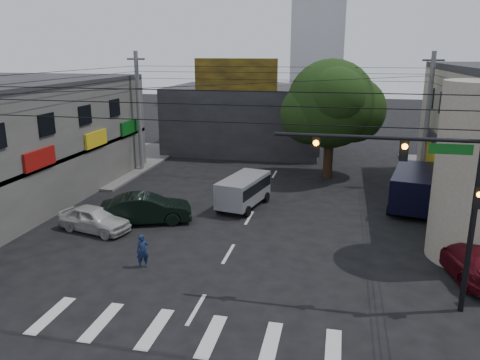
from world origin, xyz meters
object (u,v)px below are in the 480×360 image
(utility_pole_far_right, at_px, (427,121))
(navy_van, at_px, (413,189))
(utility_pole_far_left, at_px, (139,113))
(maroon_sedan, at_px, (471,260))
(traffic_officer, at_px, (143,251))
(white_compact, at_px, (94,219))
(silver_minivan, at_px, (243,192))
(traffic_gantry, at_px, (426,181))
(dark_sedan, at_px, (146,209))
(street_tree, at_px, (331,104))

(utility_pole_far_right, height_order, navy_van, utility_pole_far_right)
(utility_pole_far_left, relative_size, maroon_sedan, 1.73)
(traffic_officer, bearing_deg, navy_van, 9.56)
(utility_pole_far_right, bearing_deg, maroon_sedan, -90.00)
(navy_van, bearing_deg, white_compact, 125.64)
(silver_minivan, bearing_deg, navy_van, -65.86)
(traffic_gantry, relative_size, utility_pole_far_left, 0.78)
(utility_pole_far_left, height_order, navy_van, utility_pole_far_left)
(maroon_sedan, bearing_deg, traffic_officer, -2.44)
(dark_sedan, relative_size, traffic_officer, 3.45)
(dark_sedan, relative_size, maroon_sedan, 0.98)
(utility_pole_far_right, xyz_separation_m, silver_minivan, (-11.22, -7.16, -3.66))
(maroon_sedan, bearing_deg, white_compact, -15.46)
(traffic_gantry, height_order, dark_sedan, traffic_gantry)
(dark_sedan, xyz_separation_m, white_compact, (-2.18, -1.75, -0.13))
(street_tree, relative_size, white_compact, 2.04)
(utility_pole_far_left, xyz_separation_m, traffic_officer, (7.17, -16.14, -3.85))
(white_compact, height_order, maroon_sedan, maroon_sedan)
(navy_van, xyz_separation_m, traffic_officer, (-12.58, -11.11, -0.40))
(traffic_gantry, distance_m, silver_minivan, 13.60)
(utility_pole_far_left, relative_size, dark_sedan, 1.77)
(street_tree, distance_m, silver_minivan, 10.46)
(dark_sedan, height_order, navy_van, navy_van)
(dark_sedan, relative_size, navy_van, 0.86)
(utility_pole_far_right, height_order, dark_sedan, utility_pole_far_right)
(utility_pole_far_left, distance_m, traffic_officer, 18.08)
(utility_pole_far_left, distance_m, white_compact, 13.61)
(utility_pole_far_left, bearing_deg, traffic_gantry, -42.86)
(traffic_gantry, xyz_separation_m, silver_minivan, (-8.55, 9.84, -3.89))
(maroon_sedan, relative_size, silver_minivan, 1.14)
(traffic_gantry, bearing_deg, navy_van, 83.17)
(utility_pole_far_left, height_order, white_compact, utility_pole_far_left)
(utility_pole_far_left, xyz_separation_m, silver_minivan, (9.78, -7.16, -3.66))
(traffic_gantry, relative_size, maroon_sedan, 1.36)
(silver_minivan, bearing_deg, white_compact, 141.03)
(dark_sedan, relative_size, white_compact, 1.22)
(street_tree, bearing_deg, maroon_sedan, -66.44)
(street_tree, bearing_deg, utility_pole_far_left, -176.05)
(street_tree, relative_size, traffic_gantry, 1.21)
(street_tree, height_order, silver_minivan, street_tree)
(street_tree, distance_m, utility_pole_far_right, 6.63)
(dark_sedan, height_order, silver_minivan, silver_minivan)
(white_compact, relative_size, silver_minivan, 0.92)
(street_tree, height_order, utility_pole_far_right, utility_pole_far_right)
(navy_van, relative_size, traffic_officer, 4.02)
(maroon_sedan, bearing_deg, silver_minivan, -42.63)
(utility_pole_far_left, bearing_deg, dark_sedan, -64.99)
(silver_minivan, bearing_deg, dark_sedan, 141.06)
(traffic_officer, bearing_deg, street_tree, 34.97)
(dark_sedan, bearing_deg, traffic_officer, -179.13)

